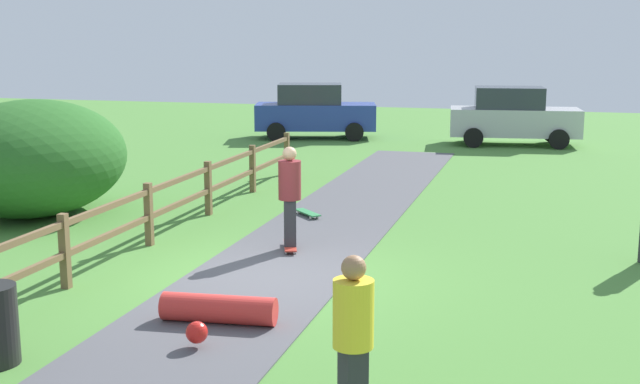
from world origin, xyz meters
TOP-DOWN VIEW (x-y plane):
  - ground_plane at (0.00, 0.00)m, footprint 60.00×60.00m
  - asphalt_path at (0.00, 0.00)m, footprint 2.40×28.00m
  - wooden_fence at (-2.60, 0.00)m, footprint 0.12×18.12m
  - bush_large at (-5.95, 2.88)m, footprint 3.50×4.21m
  - skater_riding at (-0.14, 1.59)m, footprint 0.48×0.82m
  - skater_fallen at (0.11, -2.15)m, footprint 1.50×1.23m
  - skateboard_loose at (-0.61, 4.21)m, footprint 0.70×0.71m
  - bystander_yellow at (2.36, -4.28)m, footprint 0.52×0.52m
  - parked_car_silver at (2.79, 16.70)m, footprint 4.38×2.39m
  - parked_car_blue at (-4.08, 16.69)m, footprint 4.50×2.79m

SIDE VIEW (x-z plane):
  - ground_plane at x=0.00m, z-range 0.00..0.00m
  - asphalt_path at x=0.00m, z-range 0.00..0.02m
  - skateboard_loose at x=-0.61m, z-range 0.05..0.13m
  - skater_fallen at x=0.11m, z-range 0.02..0.38m
  - wooden_fence at x=-2.60m, z-range 0.12..1.22m
  - bystander_yellow at x=2.36m, z-range 0.08..1.72m
  - parked_car_silver at x=2.79m, z-range 0.00..1.92m
  - parked_car_blue at x=-4.08m, z-range 0.00..1.92m
  - skater_riding at x=-0.14m, z-range 0.12..1.88m
  - bush_large at x=-5.95m, z-range 0.00..2.34m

